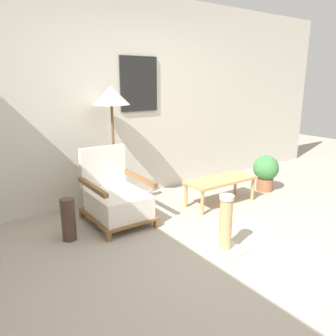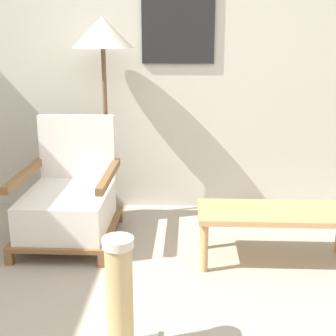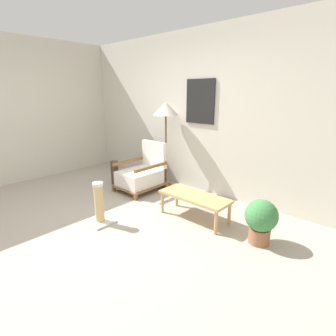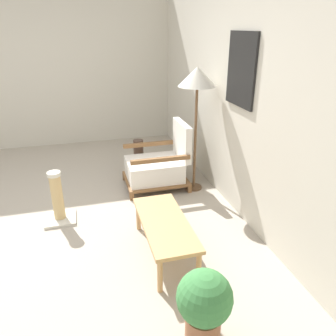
% 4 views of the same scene
% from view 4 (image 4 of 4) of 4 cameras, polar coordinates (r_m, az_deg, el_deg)
% --- Properties ---
extents(ground_plane, '(14.00, 14.00, 0.00)m').
position_cam_4_polar(ground_plane, '(3.82, -21.47, -9.07)').
color(ground_plane, '#A89E8E').
extents(wall_back, '(8.00, 0.09, 2.70)m').
position_cam_4_polar(wall_back, '(3.68, 11.70, 13.66)').
color(wall_back, beige).
rests_on(wall_back, ground_plane).
extents(wall_left, '(0.06, 8.00, 2.70)m').
position_cam_4_polar(wall_left, '(5.93, -16.46, 16.82)').
color(wall_left, beige).
rests_on(wall_left, ground_plane).
extents(armchair, '(0.64, 0.79, 0.84)m').
position_cam_4_polar(armchair, '(4.25, -1.68, 0.44)').
color(armchair, brown).
rests_on(armchair, ground_plane).
extents(floor_lamp, '(0.45, 0.45, 1.53)m').
position_cam_4_polar(floor_lamp, '(3.89, 5.12, 14.79)').
color(floor_lamp, brown).
rests_on(floor_lamp, ground_plane).
extents(coffee_table, '(0.99, 0.40, 0.35)m').
position_cam_4_polar(coffee_table, '(2.99, -0.57, -9.96)').
color(coffee_table, tan).
rests_on(coffee_table, ground_plane).
extents(vase, '(0.14, 0.14, 0.45)m').
position_cam_4_polar(vase, '(4.80, -5.13, 2.32)').
color(vase, '#473328').
rests_on(vase, ground_plane).
extents(potted_plant, '(0.37, 0.37, 0.53)m').
position_cam_4_polar(potted_plant, '(2.31, 6.33, -22.28)').
color(potted_plant, '#935B3D').
rests_on(potted_plant, ground_plane).
extents(scratching_post, '(0.32, 0.32, 0.57)m').
position_cam_4_polar(scratching_post, '(3.71, -18.61, -5.60)').
color(scratching_post, beige).
rests_on(scratching_post, ground_plane).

